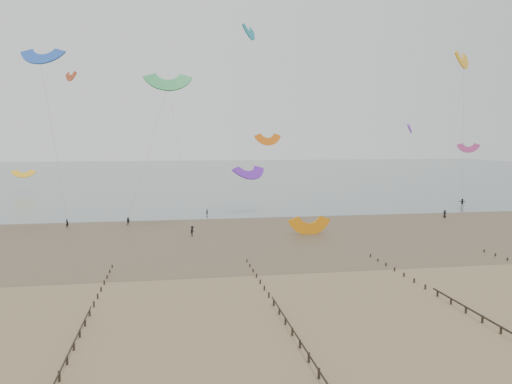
% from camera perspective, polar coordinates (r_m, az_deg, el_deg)
% --- Properties ---
extents(ground, '(500.00, 500.00, 0.00)m').
position_cam_1_polar(ground, '(57.48, -3.25, -11.02)').
color(ground, brown).
rests_on(ground, ground).
extents(sea_and_shore, '(500.00, 665.00, 0.03)m').
position_cam_1_polar(sea_and_shore, '(90.63, -8.24, -4.74)').
color(sea_and_shore, '#475654').
rests_on(sea_and_shore, ground).
extents(groynes, '(72.16, 50.16, 1.00)m').
position_cam_1_polar(groynes, '(40.42, 5.85, -17.90)').
color(groynes, black).
rests_on(groynes, ground).
extents(kitesurfer_lead, '(0.73, 0.66, 1.69)m').
position_cam_1_polar(kitesurfer_lead, '(102.17, -20.77, -3.38)').
color(kitesurfer_lead, black).
rests_on(kitesurfer_lead, ground).
extents(kitesurfers, '(143.17, 30.15, 1.89)m').
position_cam_1_polar(kitesurfers, '(109.88, 8.32, -2.40)').
color(kitesurfers, black).
rests_on(kitesurfers, ground).
extents(grounded_kite, '(6.62, 5.26, 3.53)m').
position_cam_1_polar(grounded_kite, '(89.71, 6.12, -4.83)').
color(grounded_kite, orange).
rests_on(grounded_kite, ground).
extents(kites_airborne, '(220.99, 125.07, 41.03)m').
position_cam_1_polar(kites_airborne, '(139.32, -16.37, 7.51)').
color(kites_airborne, blue).
rests_on(kites_airborne, ground).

